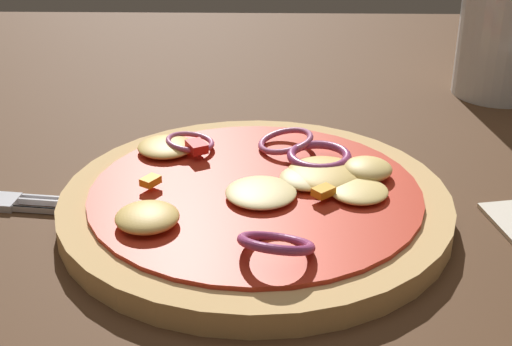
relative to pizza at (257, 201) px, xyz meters
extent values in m
cube|color=#4C301C|center=(-0.06, 0.00, -0.02)|extent=(1.46, 1.03, 0.03)
cylinder|color=tan|center=(0.00, 0.00, 0.00)|extent=(0.24, 0.24, 0.02)
cylinder|color=red|center=(0.00, 0.00, 0.01)|extent=(0.21, 0.21, 0.00)
ellipsoid|color=#EFCC72|center=(0.06, -0.01, 0.01)|extent=(0.04, 0.04, 0.01)
ellipsoid|color=#E5BC60|center=(-0.06, -0.04, 0.01)|extent=(0.04, 0.04, 0.01)
ellipsoid|color=#F4DB8E|center=(0.03, 0.01, 0.01)|extent=(0.04, 0.04, 0.01)
ellipsoid|color=#E5BC60|center=(0.04, 0.02, 0.01)|extent=(0.05, 0.05, 0.01)
ellipsoid|color=#E5BC60|center=(-0.06, 0.06, 0.01)|extent=(0.04, 0.04, 0.01)
ellipsoid|color=#EFCC72|center=(0.07, 0.02, 0.01)|extent=(0.03, 0.03, 0.01)
ellipsoid|color=#F4DB8E|center=(0.00, -0.01, 0.01)|extent=(0.04, 0.04, 0.01)
torus|color=#B25984|center=(0.02, 0.06, 0.01)|extent=(0.04, 0.04, 0.01)
torus|color=#93386B|center=(0.01, -0.07, 0.01)|extent=(0.05, 0.05, 0.02)
torus|color=#B25984|center=(-0.05, 0.06, 0.01)|extent=(0.04, 0.04, 0.01)
torus|color=#93386B|center=(0.04, 0.04, 0.01)|extent=(0.06, 0.06, 0.01)
cube|color=orange|center=(-0.07, 0.00, 0.01)|extent=(0.01, 0.01, 0.00)
cube|color=orange|center=(0.04, -0.01, 0.01)|extent=(0.02, 0.02, 0.01)
cube|color=red|center=(-0.04, 0.05, 0.02)|extent=(0.02, 0.02, 0.01)
cube|color=silver|center=(-0.16, 0.01, -0.01)|extent=(0.02, 0.02, 0.01)
cube|color=silver|center=(-0.14, 0.00, -0.01)|extent=(0.03, 0.01, 0.00)
cube|color=silver|center=(-0.14, 0.00, -0.01)|extent=(0.03, 0.01, 0.00)
cube|color=silver|center=(-0.14, 0.01, -0.01)|extent=(0.03, 0.01, 0.00)
cube|color=silver|center=(-0.14, 0.01, -0.01)|extent=(0.03, 0.01, 0.00)
cylinder|color=silver|center=(0.21, 0.23, 0.06)|extent=(0.08, 0.08, 0.13)
cylinder|color=gold|center=(0.21, 0.23, 0.02)|extent=(0.07, 0.07, 0.07)
camera|label=1|loc=(0.01, -0.41, 0.22)|focal=51.60mm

